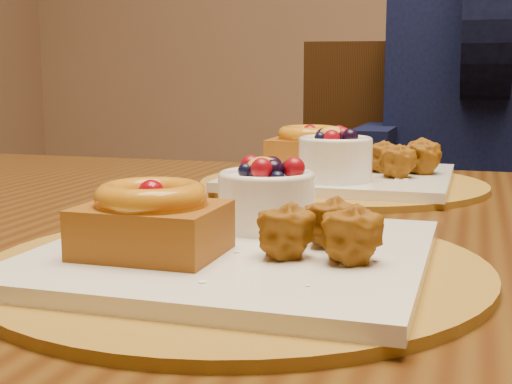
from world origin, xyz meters
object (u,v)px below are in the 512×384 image
diner (485,86)px  dining_table (303,289)px  place_setting_near (235,243)px  place_setting_far (339,169)px  chair_far (404,238)px

diner → dining_table: bearing=-76.5°
place_setting_near → place_setting_far: (-0.00, 0.43, 0.00)m
place_setting_near → dining_table: bearing=89.5°
place_setting_near → chair_far: bearing=88.7°
dining_table → place_setting_far: place_setting_far is taller
place_setting_near → place_setting_far: bearing=90.1°
place_setting_near → diner: (0.18, 1.14, 0.11)m
place_setting_far → diner: diner is taller
dining_table → diner: size_ratio=1.93×
dining_table → place_setting_near: bearing=-90.5°
dining_table → place_setting_far: (-0.00, 0.21, 0.10)m
place_setting_near → chair_far: 1.12m
place_setting_near → chair_far: size_ratio=0.39×
place_setting_near → place_setting_far: size_ratio=1.00×
dining_table → place_setting_far: size_ratio=4.21×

